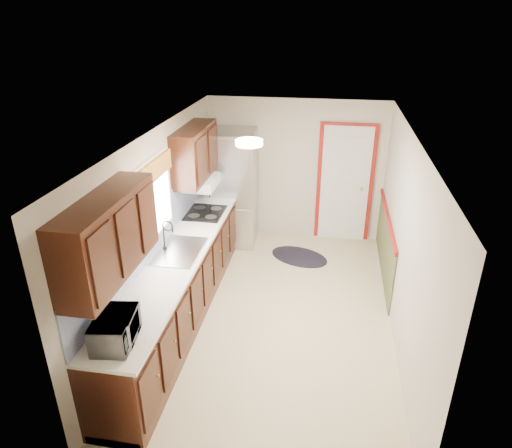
% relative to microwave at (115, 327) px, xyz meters
% --- Properties ---
extents(room_shell, '(3.20, 5.20, 2.52)m').
position_rel_microwave_xyz_m(room_shell, '(1.20, 1.95, 0.09)').
color(room_shell, beige).
rests_on(room_shell, ground).
extents(kitchen_run, '(0.63, 4.00, 2.20)m').
position_rel_microwave_xyz_m(kitchen_run, '(-0.04, 1.66, -0.30)').
color(kitchen_run, black).
rests_on(kitchen_run, ground).
extents(back_wall_trim, '(1.12, 2.30, 2.08)m').
position_rel_microwave_xyz_m(back_wall_trim, '(2.19, 4.16, -0.22)').
color(back_wall_trim, maroon).
rests_on(back_wall_trim, ground).
extents(ceiling_fixture, '(0.30, 0.30, 0.06)m').
position_rel_microwave_xyz_m(ceiling_fixture, '(0.90, 1.75, 1.25)').
color(ceiling_fixture, '#FFD88C').
rests_on(ceiling_fixture, room_shell).
extents(microwave, '(0.34, 0.53, 0.34)m').
position_rel_microwave_xyz_m(microwave, '(0.00, 0.00, 0.00)').
color(microwave, white).
rests_on(microwave, kitchen_run).
extents(refrigerator, '(0.86, 0.83, 1.94)m').
position_rel_microwave_xyz_m(refrigerator, '(0.18, 4.00, -0.14)').
color(refrigerator, '#B7B7BC').
rests_on(refrigerator, ground).
extents(rug, '(1.13, 0.95, 0.01)m').
position_rel_microwave_xyz_m(rug, '(1.39, 3.56, -1.10)').
color(rug, black).
rests_on(rug, ground).
extents(cooktop, '(0.53, 0.64, 0.02)m').
position_rel_microwave_xyz_m(cooktop, '(0.01, 2.95, -0.16)').
color(cooktop, black).
rests_on(cooktop, kitchen_run).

